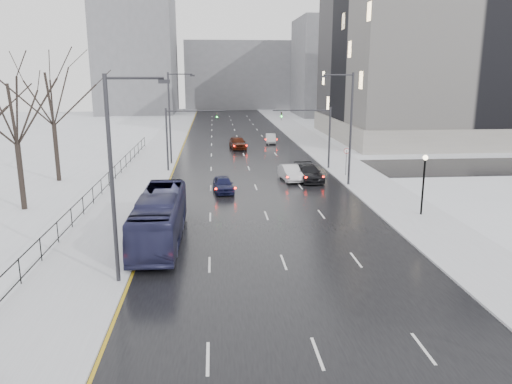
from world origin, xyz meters
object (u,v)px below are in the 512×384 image
object	(u,v)px
no_uturn_sign	(346,154)
bus	(160,218)
mast_signal_right	(320,131)
sedan_right_near	(290,173)
sedan_right_distant	(271,138)
sedan_center_far	(238,143)
tree_park_d	(25,210)
streetlight_r_mid	(348,124)
sedan_center_near	(223,184)
streetlight_l_near	(116,171)
mast_signal_left	(177,132)
tree_park_e	(59,182)
sedan_right_far	(309,173)
streetlight_l_far	(172,114)
lamppost_r_mid	(424,176)

from	to	relation	value
no_uturn_sign	bus	world-z (taller)	bus
mast_signal_right	no_uturn_sign	world-z (taller)	mast_signal_right
sedan_right_near	sedan_right_distant	xyz separation A→B (m)	(1.00, 25.29, -0.06)
no_uturn_sign	sedan_center_far	xyz separation A→B (m)	(-9.70, 18.79, -1.43)
sedan_right_near	tree_park_d	bearing A→B (deg)	-163.87
streetlight_r_mid	no_uturn_sign	world-z (taller)	streetlight_r_mid
sedan_center_near	streetlight_r_mid	bearing A→B (deg)	3.06
streetlight_r_mid	streetlight_l_near	bearing A→B (deg)	-129.24
mast_signal_right	mast_signal_left	distance (m)	14.65
tree_park_e	streetlight_r_mid	world-z (taller)	streetlight_r_mid
mast_signal_left	sedan_right_far	xyz separation A→B (m)	(12.55, -5.61, -3.33)
tree_park_d	sedan_center_far	xyz separation A→B (m)	(17.30, 28.79, 0.87)
tree_park_e	streetlight_l_far	distance (m)	14.01
bus	sedan_center_near	world-z (taller)	bus
tree_park_d	bus	distance (m)	13.53
streetlight_l_near	bus	world-z (taller)	streetlight_l_near
sedan_right_near	sedan_center_far	bearing A→B (deg)	95.21
tree_park_e	bus	bearing A→B (deg)	-58.01
lamppost_r_mid	no_uturn_sign	bearing A→B (deg)	97.33
streetlight_l_far	sedan_right_near	size ratio (longest dim) A/B	2.28
no_uturn_sign	sedan_right_near	size ratio (longest dim) A/B	0.62
no_uturn_sign	sedan_right_distant	bearing A→B (deg)	101.09
tree_park_d	lamppost_r_mid	size ratio (longest dim) A/B	2.92
streetlight_l_far	tree_park_d	bearing A→B (deg)	-118.15
mast_signal_right	streetlight_r_mid	bearing A→B (deg)	-84.00
sedan_center_far	sedan_right_far	bearing A→B (deg)	-79.67
tree_park_d	sedan_right_far	xyz separation A→B (m)	(23.02, 8.39, 0.77)
bus	sedan_center_near	size ratio (longest dim) A/B	2.67
tree_park_e	bus	distance (m)	21.25
tree_park_e	sedan_right_distant	xyz separation A→B (m)	(22.70, 23.98, 0.70)
tree_park_d	sedan_right_near	bearing A→B (deg)	22.18
mast_signal_right	tree_park_d	bearing A→B (deg)	-150.88
lamppost_r_mid	mast_signal_left	distance (m)	25.71
lamppost_r_mid	sedan_center_near	world-z (taller)	lamppost_r_mid
mast_signal_left	sedan_right_distant	world-z (taller)	mast_signal_left
mast_signal_left	sedan_center_far	size ratio (longest dim) A/B	1.34
lamppost_r_mid	mast_signal_left	world-z (taller)	mast_signal_left
sedan_center_near	sedan_right_distant	size ratio (longest dim) A/B	0.99
tree_park_d	sedan_center_far	world-z (taller)	tree_park_d
tree_park_d	streetlight_l_far	size ratio (longest dim) A/B	1.25
tree_park_d	streetlight_l_near	xyz separation A→B (m)	(9.63, -14.00, 5.62)
mast_signal_left	bus	size ratio (longest dim) A/B	0.61
mast_signal_right	bus	world-z (taller)	mast_signal_right
no_uturn_sign	bus	bearing A→B (deg)	-131.98
streetlight_l_far	sedan_center_far	bearing A→B (deg)	54.60
tree_park_d	mast_signal_left	distance (m)	17.96
streetlight_r_mid	mast_signal_left	distance (m)	17.50
tree_park_d	streetlight_l_far	world-z (taller)	streetlight_l_far
sedan_right_near	mast_signal_right	bearing A→B (deg)	48.21
tree_park_e	lamppost_r_mid	xyz separation A→B (m)	(29.20, -14.00, 2.94)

